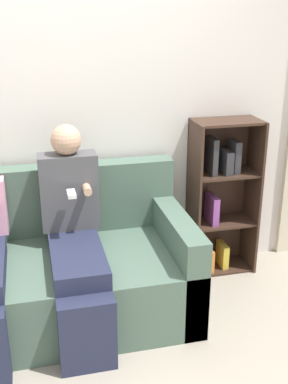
{
  "coord_description": "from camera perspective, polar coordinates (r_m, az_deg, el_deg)",
  "views": [
    {
      "loc": [
        -0.18,
        -2.2,
        1.89
      ],
      "look_at": [
        0.51,
        0.62,
        0.79
      ],
      "focal_mm": 45.0,
      "sensor_mm": 36.0,
      "label": 1
    }
  ],
  "objects": [
    {
      "name": "back_wall",
      "position": [
        3.33,
        -10.59,
        9.81
      ],
      "size": [
        10.0,
        0.06,
        2.55
      ],
      "color": "silver",
      "rests_on": "ground_plane"
    },
    {
      "name": "couch",
      "position": [
        3.19,
        -11.64,
        -9.59
      ],
      "size": [
        1.86,
        0.93,
        0.91
      ],
      "color": "#4C6656",
      "rests_on": "ground_plane"
    },
    {
      "name": "ground_plane",
      "position": [
        2.91,
        -7.38,
        -19.96
      ],
      "size": [
        14.0,
        14.0,
        0.0
      ],
      "primitive_type": "plane",
      "color": "#9E9384"
    },
    {
      "name": "bookshelf",
      "position": [
        3.63,
        9.0,
        -0.62
      ],
      "size": [
        0.48,
        0.29,
        1.17
      ],
      "color": "#3D281E",
      "rests_on": "ground_plane"
    },
    {
      "name": "adult_seated",
      "position": [
        2.96,
        -8.2,
        -4.84
      ],
      "size": [
        0.37,
        0.89,
        1.23
      ],
      "color": "#232842",
      "rests_on": "ground_plane"
    }
  ]
}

